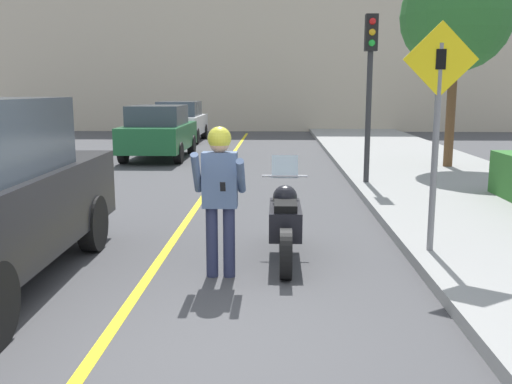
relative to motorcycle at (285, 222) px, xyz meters
name	(u,v)px	position (x,y,z in m)	size (l,w,h in m)	color
ground_plane	(171,345)	(-1.01, -2.59, -0.50)	(80.00, 80.00, 0.00)	#424244
road_center_line	(197,205)	(-1.61, 3.41, -0.49)	(0.12, 36.00, 0.01)	yellow
building_backdrop	(260,59)	(-1.01, 23.41, 3.26)	(28.00, 1.20, 7.52)	beige
motorcycle	(285,222)	(0.00, 0.00, 0.00)	(0.62, 2.16, 1.28)	black
person_biker	(220,186)	(-0.76, -0.74, 0.59)	(0.59, 0.48, 1.76)	#282D4C
crossing_sign	(437,116)	(1.85, -0.05, 1.36)	(0.91, 0.08, 2.83)	slate
traffic_light	(370,67)	(1.87, 5.39, 2.15)	(0.26, 0.30, 3.58)	#2D2D30
street_tree	(456,16)	(4.45, 8.12, 3.51)	(2.84, 2.84, 5.30)	brown
parked_car_green	(159,132)	(-3.85, 10.79, 0.36)	(1.88, 4.20, 1.68)	black
parked_car_white	(180,121)	(-4.19, 16.86, 0.36)	(1.88, 4.20, 1.68)	black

